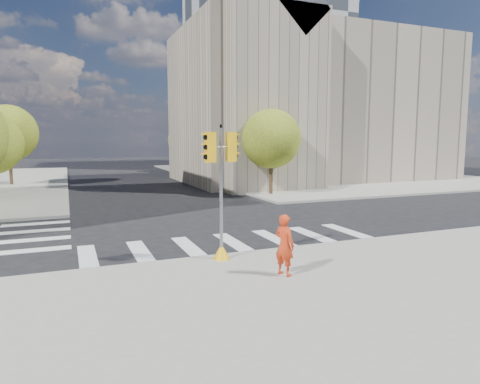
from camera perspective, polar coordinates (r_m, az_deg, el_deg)
name	(u,v)px	position (r m, az deg, el deg)	size (l,w,h in m)	color
ground	(218,232)	(18.86, -2.97, -5.30)	(160.00, 160.00, 0.00)	black
sidewalk_near	(396,336)	(9.65, 20.13, -17.64)	(30.00, 14.00, 0.15)	gray
sidewalk_far_right	(306,173)	(50.77, 8.81, 2.51)	(28.00, 40.00, 0.15)	gray
civic_building	(305,105)	(42.57, 8.65, 11.34)	(26.00, 16.00, 19.39)	#9F927E
office_tower	(264,65)	(66.60, 3.23, 16.54)	(20.00, 18.00, 30.00)	#9EA0A3
tree_lw_far	(8,133)	(41.66, -28.50, 6.91)	(4.80, 4.80, 6.95)	#382616
tree_re_near	(271,139)	(30.57, 4.18, 7.08)	(4.20, 4.20, 6.16)	#382616
tree_re_mid	(216,136)	(41.67, -3.20, 7.49)	(4.60, 4.60, 6.66)	#382616
tree_re_far	(184,140)	(53.16, -7.42, 6.83)	(4.00, 4.00, 5.88)	#382616
lamp_near	(255,132)	(34.41, 1.97, 7.97)	(0.35, 0.18, 8.11)	black
lamp_far	(203,134)	(47.53, -4.99, 7.70)	(0.35, 0.18, 8.11)	black
traffic_signal	(221,203)	(13.75, -2.52, -1.53)	(1.08, 0.56, 4.35)	#F6B40C
photographer	(284,245)	(12.37, 5.95, -7.02)	(0.65, 0.43, 1.78)	red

